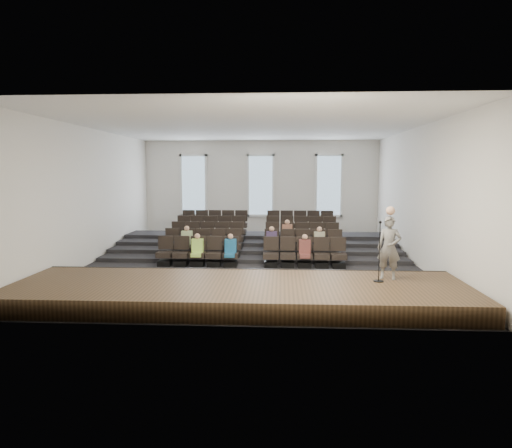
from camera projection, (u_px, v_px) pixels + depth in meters
The scene contains 14 objects.
ground at pixel (252, 263), 16.95m from camera, with size 14.00×14.00×0.00m, color black.
ceiling at pixel (252, 127), 16.38m from camera, with size 12.00×14.00×0.02m, color white.
wall_back at pixel (261, 189), 23.63m from camera, with size 12.00×0.04×5.00m, color silver.
wall_front at pixel (230, 213), 9.70m from camera, with size 12.00×0.04×5.00m, color silver.
wall_left at pixel (91, 196), 17.01m from camera, with size 0.04×14.00×5.00m, color silver.
wall_right at pixel (419, 197), 16.33m from camera, with size 0.04×14.00×5.00m, color silver.
stage at pixel (239, 293), 11.86m from camera, with size 11.80×3.60×0.50m, color #4A341F.
stage_lip at pixel (244, 277), 13.62m from camera, with size 11.80×0.06×0.52m, color black.
risers at pixel (257, 245), 20.07m from camera, with size 11.80×4.80×0.60m.
seating_rows at pixel (254, 239), 18.40m from camera, with size 6.80×4.70×1.67m.
windows at pixel (261, 185), 23.54m from camera, with size 8.44×0.10×3.24m.
audience at pixel (257, 242), 17.00m from camera, with size 5.45×2.64×1.10m.
speaker at pixel (389, 248), 12.24m from camera, with size 0.62×0.41×1.70m, color #63615E.
mic_stand at pixel (379, 264), 11.99m from camera, with size 0.27×0.27×1.61m.
Camera 1 is at (1.10, -16.64, 3.36)m, focal length 32.00 mm.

